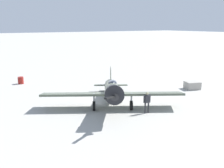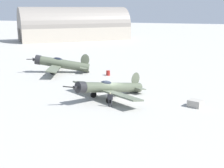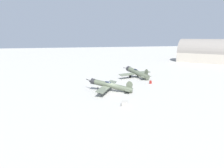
{
  "view_description": "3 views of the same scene",
  "coord_description": "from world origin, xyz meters",
  "px_view_note": "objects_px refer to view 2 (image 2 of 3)",
  "views": [
    {
      "loc": [
        18.22,
        -11.45,
        6.9
      ],
      "look_at": [
        0.0,
        -0.0,
        1.8
      ],
      "focal_mm": 40.5,
      "sensor_mm": 36.0,
      "label": 1
    },
    {
      "loc": [
        34.98,
        12.44,
        11.02
      ],
      "look_at": [
        0.0,
        -0.0,
        1.8
      ],
      "focal_mm": 49.04,
      "sensor_mm": 36.0,
      "label": 2
    },
    {
      "loc": [
        11.7,
        43.89,
        12.57
      ],
      "look_at": [
        0.0,
        -0.0,
        1.8
      ],
      "focal_mm": 32.11,
      "sensor_mm": 36.0,
      "label": 3
    }
  ],
  "objects_px": {
    "ground_crew_mechanic": "(110,98)",
    "fuel_drum": "(108,73)",
    "airplane_foreground": "(109,88)",
    "airplane_mid_apron": "(60,64)",
    "equipment_crate": "(195,103)"
  },
  "relations": [
    {
      "from": "ground_crew_mechanic",
      "to": "fuel_drum",
      "type": "distance_m",
      "value": 17.0
    },
    {
      "from": "ground_crew_mechanic",
      "to": "airplane_foreground",
      "type": "bearing_deg",
      "value": -153.68
    },
    {
      "from": "airplane_mid_apron",
      "to": "equipment_crate",
      "type": "bearing_deg",
      "value": 133.97
    },
    {
      "from": "airplane_mid_apron",
      "to": "fuel_drum",
      "type": "distance_m",
      "value": 8.74
    },
    {
      "from": "fuel_drum",
      "to": "airplane_mid_apron",
      "type": "bearing_deg",
      "value": -85.47
    },
    {
      "from": "airplane_foreground",
      "to": "ground_crew_mechanic",
      "type": "relative_size",
      "value": 6.39
    },
    {
      "from": "fuel_drum",
      "to": "airplane_foreground",
      "type": "bearing_deg",
      "value": 20.69
    },
    {
      "from": "airplane_mid_apron",
      "to": "ground_crew_mechanic",
      "type": "distance_m",
      "value": 21.16
    },
    {
      "from": "airplane_foreground",
      "to": "airplane_mid_apron",
      "type": "xyz_separation_m",
      "value": [
        -12.07,
        -13.45,
        0.2
      ]
    },
    {
      "from": "airplane_mid_apron",
      "to": "ground_crew_mechanic",
      "type": "bearing_deg",
      "value": 114.5
    },
    {
      "from": "airplane_foreground",
      "to": "equipment_crate",
      "type": "distance_m",
      "value": 10.53
    },
    {
      "from": "airplane_foreground",
      "to": "equipment_crate",
      "type": "relative_size",
      "value": 6.11
    },
    {
      "from": "airplane_mid_apron",
      "to": "fuel_drum",
      "type": "height_order",
      "value": "airplane_mid_apron"
    },
    {
      "from": "ground_crew_mechanic",
      "to": "fuel_drum",
      "type": "relative_size",
      "value": 2.09
    },
    {
      "from": "airplane_foreground",
      "to": "airplane_mid_apron",
      "type": "bearing_deg",
      "value": -101.68
    }
  ]
}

